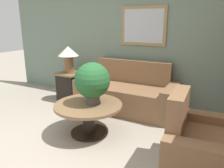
{
  "coord_description": "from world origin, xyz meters",
  "views": [
    {
      "loc": [
        1.72,
        -1.53,
        1.66
      ],
      "look_at": [
        -0.0,
        1.69,
        0.64
      ],
      "focal_mm": 35.0,
      "sensor_mm": 36.0,
      "label": 1
    }
  ],
  "objects_px": {
    "side_table": "(70,86)",
    "table_lamp": "(68,55)",
    "potted_plant_on_table": "(92,81)",
    "armchair": "(207,151)",
    "couch_main": "(126,94)",
    "coffee_table": "(89,112)"
  },
  "relations": [
    {
      "from": "table_lamp",
      "to": "coffee_table",
      "type": "bearing_deg",
      "value": -41.55
    },
    {
      "from": "table_lamp",
      "to": "potted_plant_on_table",
      "type": "xyz_separation_m",
      "value": [
        1.27,
        -1.03,
        -0.17
      ]
    },
    {
      "from": "armchair",
      "to": "potted_plant_on_table",
      "type": "bearing_deg",
      "value": 78.14
    },
    {
      "from": "coffee_table",
      "to": "potted_plant_on_table",
      "type": "bearing_deg",
      "value": 45.68
    },
    {
      "from": "couch_main",
      "to": "side_table",
      "type": "bearing_deg",
      "value": -175.72
    },
    {
      "from": "couch_main",
      "to": "coffee_table",
      "type": "bearing_deg",
      "value": -94.8
    },
    {
      "from": "couch_main",
      "to": "table_lamp",
      "type": "xyz_separation_m",
      "value": [
        -1.32,
        -0.1,
        0.7
      ]
    },
    {
      "from": "potted_plant_on_table",
      "to": "armchair",
      "type": "bearing_deg",
      "value": -8.91
    },
    {
      "from": "potted_plant_on_table",
      "to": "table_lamp",
      "type": "bearing_deg",
      "value": 140.86
    },
    {
      "from": "side_table",
      "to": "potted_plant_on_table",
      "type": "xyz_separation_m",
      "value": [
        1.27,
        -1.03,
        0.52
      ]
    },
    {
      "from": "armchair",
      "to": "side_table",
      "type": "xyz_separation_m",
      "value": [
        -2.92,
        1.29,
        0.01
      ]
    },
    {
      "from": "coffee_table",
      "to": "side_table",
      "type": "xyz_separation_m",
      "value": [
        -1.22,
        1.08,
        -0.03
      ]
    },
    {
      "from": "side_table",
      "to": "table_lamp",
      "type": "distance_m",
      "value": 0.69
    },
    {
      "from": "armchair",
      "to": "potted_plant_on_table",
      "type": "relative_size",
      "value": 1.63
    },
    {
      "from": "couch_main",
      "to": "potted_plant_on_table",
      "type": "xyz_separation_m",
      "value": [
        -0.05,
        -1.13,
        0.52
      ]
    },
    {
      "from": "couch_main",
      "to": "armchair",
      "type": "bearing_deg",
      "value": -40.97
    },
    {
      "from": "side_table",
      "to": "table_lamp",
      "type": "height_order",
      "value": "table_lamp"
    },
    {
      "from": "couch_main",
      "to": "table_lamp",
      "type": "relative_size",
      "value": 3.37
    },
    {
      "from": "couch_main",
      "to": "potted_plant_on_table",
      "type": "distance_m",
      "value": 1.25
    },
    {
      "from": "couch_main",
      "to": "side_table",
      "type": "relative_size",
      "value": 3.06
    },
    {
      "from": "side_table",
      "to": "potted_plant_on_table",
      "type": "relative_size",
      "value": 1.0
    },
    {
      "from": "couch_main",
      "to": "table_lamp",
      "type": "height_order",
      "value": "table_lamp"
    }
  ]
}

